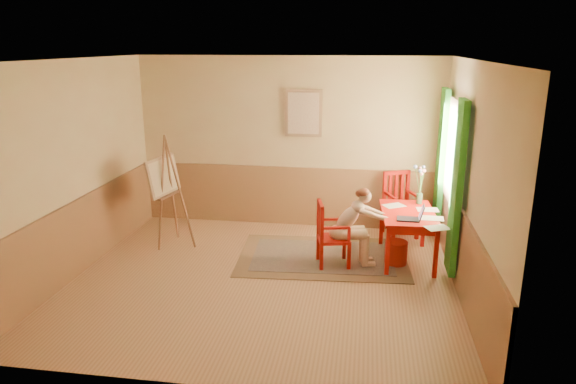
% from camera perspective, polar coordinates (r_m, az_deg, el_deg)
% --- Properties ---
extents(room, '(5.04, 4.54, 2.84)m').
position_cam_1_polar(room, '(6.48, -2.92, 1.75)').
color(room, tan).
rests_on(room, ground).
extents(wainscot, '(5.00, 4.50, 1.00)m').
position_cam_1_polar(wainscot, '(7.49, -1.61, -3.46)').
color(wainscot, '#A7764F').
rests_on(wainscot, room).
extents(window, '(0.12, 2.01, 2.20)m').
position_cam_1_polar(window, '(7.52, 17.24, 2.62)').
color(window, white).
rests_on(window, room).
extents(wall_portrait, '(0.60, 0.05, 0.76)m').
position_cam_1_polar(wall_portrait, '(8.48, 1.70, 8.58)').
color(wall_portrait, '#A7805F').
rests_on(wall_portrait, room).
extents(rug, '(2.50, 1.75, 0.02)m').
position_cam_1_polar(rug, '(7.64, 3.79, -7.04)').
color(rug, '#8C7251').
rests_on(rug, room).
extents(table, '(0.78, 1.24, 0.72)m').
position_cam_1_polar(table, '(7.49, 12.96, -2.80)').
color(table, '#BF1006').
rests_on(table, room).
extents(chair_left, '(0.50, 0.49, 0.92)m').
position_cam_1_polar(chair_left, '(7.21, 4.62, -4.63)').
color(chair_left, '#BF1006').
rests_on(chair_left, room).
extents(chair_back, '(0.59, 0.60, 1.02)m').
position_cam_1_polar(chair_back, '(8.52, 12.06, -1.31)').
color(chair_back, '#BF1006').
rests_on(chair_back, room).
extents(figure, '(0.85, 0.46, 1.11)m').
position_cam_1_polar(figure, '(7.20, 7.11, -3.44)').
color(figure, beige).
rests_on(figure, room).
extents(laptop, '(0.36, 0.22, 0.21)m').
position_cam_1_polar(laptop, '(7.14, 13.43, -2.65)').
color(laptop, '#1E2338').
rests_on(laptop, table).
extents(papers, '(0.87, 1.21, 0.00)m').
position_cam_1_polar(papers, '(7.38, 14.42, -2.43)').
color(papers, white).
rests_on(papers, table).
extents(vase, '(0.20, 0.29, 0.57)m').
position_cam_1_polar(vase, '(7.84, 14.18, 0.63)').
color(vase, '#3F724C').
rests_on(vase, table).
extents(wastebasket, '(0.37, 0.37, 0.33)m').
position_cam_1_polar(wastebasket, '(7.49, 11.69, -6.51)').
color(wastebasket, '#9D1B10').
rests_on(wastebasket, room).
extents(easel, '(0.62, 0.76, 1.71)m').
position_cam_1_polar(easel, '(8.01, -13.23, 1.23)').
color(easel, '#8F5E3F').
rests_on(easel, room).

